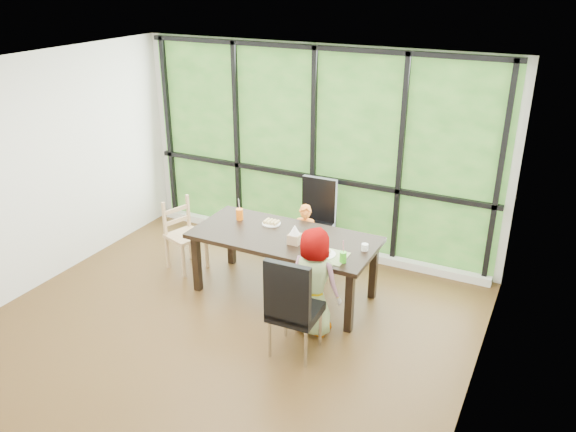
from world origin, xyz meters
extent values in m
plane|color=black|center=(0.00, 0.00, 0.00)|extent=(5.00, 5.00, 0.00)
plane|color=silver|center=(0.00, 2.25, 1.35)|extent=(5.00, 0.00, 5.00)
cube|color=#27501C|center=(0.00, 2.23, 1.35)|extent=(4.80, 0.02, 2.65)
cube|color=silver|center=(0.00, 2.15, 0.05)|extent=(4.80, 0.12, 0.10)
cube|color=black|center=(0.24, 0.88, 0.38)|extent=(2.15, 1.08, 0.75)
cube|color=black|center=(0.19, 1.80, 0.54)|extent=(0.47, 0.47, 1.08)
cube|color=black|center=(0.84, -0.06, 0.54)|extent=(0.48, 0.48, 1.08)
cube|color=tan|center=(-1.15, 0.90, 0.45)|extent=(0.51, 0.52, 0.90)
imported|color=orange|center=(0.24, 1.46, 0.45)|extent=(0.35, 0.26, 0.90)
imported|color=gray|center=(0.86, 0.34, 0.59)|extent=(0.61, 0.43, 1.17)
cube|color=tan|center=(0.84, 0.64, 0.75)|extent=(0.46, 0.34, 0.01)
cylinder|color=white|center=(-0.04, 1.10, 0.76)|extent=(0.22, 0.22, 0.01)
cylinder|color=white|center=(0.82, 0.64, 0.76)|extent=(0.27, 0.27, 0.02)
cylinder|color=orange|center=(-0.44, 1.05, 0.82)|extent=(0.09, 0.09, 0.14)
cylinder|color=#48D024|center=(1.07, 0.59, 0.81)|extent=(0.07, 0.07, 0.11)
cylinder|color=white|center=(1.18, 0.94, 0.79)|extent=(0.07, 0.07, 0.07)
cube|color=tan|center=(0.43, 0.76, 0.81)|extent=(0.13, 0.13, 0.11)
cylinder|color=white|center=(-0.44, 1.05, 0.93)|extent=(0.01, 0.04, 0.20)
cylinder|color=pink|center=(1.07, 0.59, 0.90)|extent=(0.01, 0.04, 0.20)
cone|color=white|center=(0.43, 0.76, 0.92)|extent=(0.12, 0.12, 0.11)
camera|label=1|loc=(2.92, -4.38, 3.55)|focal=36.11mm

